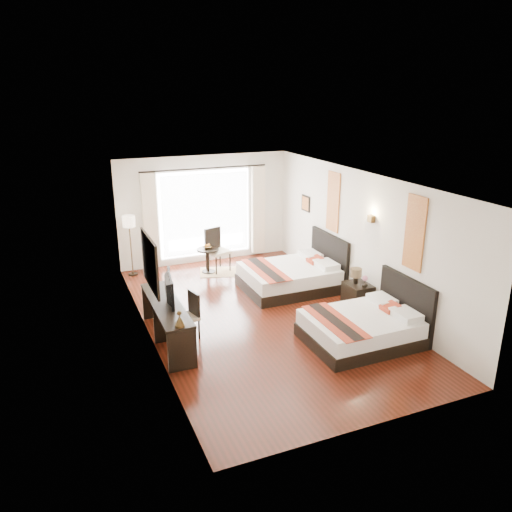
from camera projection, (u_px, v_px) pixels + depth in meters
name	position (u px, v px, depth m)	size (l,w,h in m)	color
floor	(262.00, 317.00, 10.10)	(4.50, 7.50, 0.01)	#361409
ceiling	(262.00, 179.00, 9.21)	(4.50, 7.50, 0.02)	white
wall_headboard	(360.00, 238.00, 10.47)	(0.01, 7.50, 2.80)	silver
wall_desk	(146.00, 266.00, 8.83)	(0.01, 7.50, 2.80)	silver
wall_window	(205.00, 210.00, 12.93)	(4.50, 0.01, 2.80)	silver
wall_entry	(378.00, 334.00, 6.38)	(4.50, 0.01, 2.80)	silver
window_glass	(205.00, 213.00, 12.94)	(2.40, 0.02, 2.20)	white
sheer_curtain	(206.00, 214.00, 12.89)	(2.30, 0.02, 2.10)	white
drape_left	(150.00, 221.00, 12.33)	(0.35, 0.14, 2.35)	beige
drape_right	(258.00, 210.00, 13.39)	(0.35, 0.14, 2.35)	beige
art_panel_near	(415.00, 233.00, 8.83)	(0.03, 0.50, 1.35)	#9B3416
art_panel_far	(333.00, 202.00, 11.26)	(0.03, 0.50, 1.35)	#9B3416
wall_sconce	(371.00, 219.00, 9.92)	(0.10, 0.14, 0.14)	#433118
mirror_frame	(150.00, 263.00, 8.54)	(0.04, 1.25, 0.95)	black
mirror_glass	(151.00, 262.00, 8.55)	(0.01, 1.12, 0.82)	white
bed_near	(365.00, 327.00, 9.03)	(1.98, 1.55, 1.11)	black
bed_far	(293.00, 276.00, 11.43)	(2.12, 1.65, 1.19)	black
nightstand	(358.00, 296.00, 10.38)	(0.46, 0.57, 0.55)	black
table_lamp	(356.00, 274.00, 10.27)	(0.24, 0.24, 0.37)	black
vase	(364.00, 286.00, 10.11)	(0.14, 0.14, 0.14)	black
console_desk	(167.00, 322.00, 9.00)	(0.50, 2.20, 0.76)	black
television	(166.00, 289.00, 8.84)	(0.90, 0.12, 0.52)	black
bronze_figurine	(180.00, 320.00, 7.97)	(0.16, 0.16, 0.24)	#433118
desk_chair	(187.00, 324.00, 9.16)	(0.49, 0.49, 0.87)	beige
floor_lamp	(129.00, 225.00, 11.96)	(0.30, 0.30, 1.50)	black
side_table	(208.00, 261.00, 12.42)	(0.54, 0.54, 0.62)	black
fruit_bowl	(208.00, 248.00, 12.32)	(0.21, 0.21, 0.05)	#472919
window_chair	(218.00, 258.00, 12.55)	(0.63, 0.63, 1.08)	beige
jute_rug	(222.00, 272.00, 12.54)	(1.10, 0.75, 0.01)	tan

